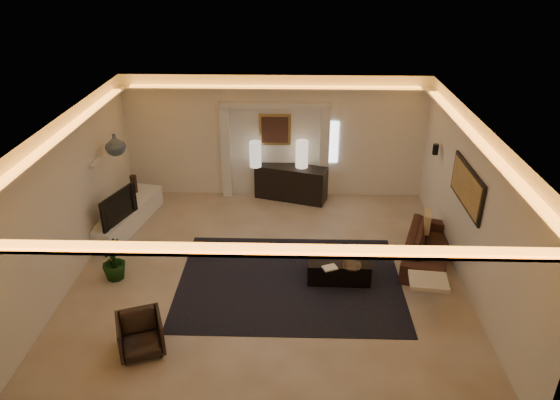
{
  "coord_description": "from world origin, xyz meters",
  "views": [
    {
      "loc": [
        0.45,
        -7.98,
        5.47
      ],
      "look_at": [
        0.2,
        0.6,
        1.25
      ],
      "focal_mm": 33.26,
      "sensor_mm": 36.0,
      "label": 1
    }
  ],
  "objects_px": {
    "sofa": "(428,247)",
    "coffee_table": "(338,269)",
    "console": "(291,183)",
    "armchair": "(140,335)"
  },
  "relations": [
    {
      "from": "sofa",
      "to": "armchair",
      "type": "xyz_separation_m",
      "value": [
        -4.82,
        -2.63,
        0.01
      ]
    },
    {
      "from": "coffee_table",
      "to": "armchair",
      "type": "height_order",
      "value": "armchair"
    },
    {
      "from": "console",
      "to": "coffee_table",
      "type": "distance_m",
      "value": 3.45
    },
    {
      "from": "sofa",
      "to": "console",
      "type": "bearing_deg",
      "value": 63.71
    },
    {
      "from": "console",
      "to": "sofa",
      "type": "xyz_separation_m",
      "value": [
        2.64,
        -2.66,
        -0.11
      ]
    },
    {
      "from": "sofa",
      "to": "coffee_table",
      "type": "height_order",
      "value": "sofa"
    },
    {
      "from": "console",
      "to": "armchair",
      "type": "relative_size",
      "value": 2.54
    },
    {
      "from": "sofa",
      "to": "coffee_table",
      "type": "distance_m",
      "value": 1.88
    },
    {
      "from": "console",
      "to": "sofa",
      "type": "height_order",
      "value": "console"
    },
    {
      "from": "sofa",
      "to": "armchair",
      "type": "height_order",
      "value": "armchair"
    }
  ]
}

